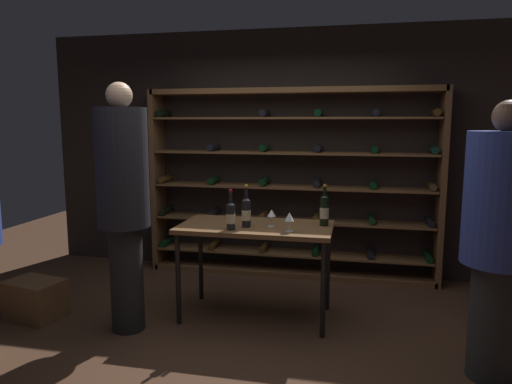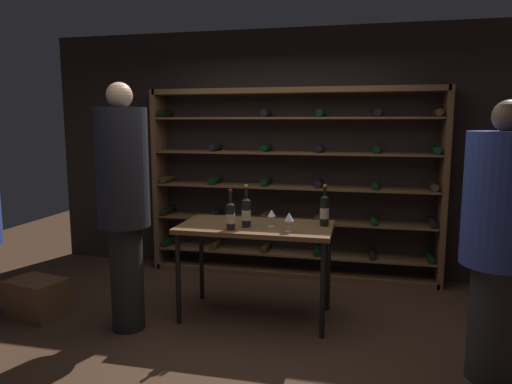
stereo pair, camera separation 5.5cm
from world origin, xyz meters
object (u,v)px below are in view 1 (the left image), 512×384
(person_bystander_red_print, at_px, (500,231))
(wine_bottle_amber_reserve, at_px, (231,216))
(person_guest_khaki, at_px, (123,196))
(wine_glass_stemmed_left, at_px, (272,214))
(tasting_table, at_px, (256,234))
(wine_glass_stemmed_center, at_px, (289,218))
(wine_crate, at_px, (35,299))
(wine_bottle_red_label, at_px, (246,212))
(wine_bottle_green_slim, at_px, (324,210))
(wine_rack, at_px, (292,185))

(person_bystander_red_print, distance_m, wine_bottle_amber_reserve, 2.02)
(person_guest_khaki, height_order, wine_glass_stemmed_left, person_guest_khaki)
(tasting_table, height_order, wine_glass_stemmed_center, wine_glass_stemmed_center)
(wine_crate, bearing_deg, wine_glass_stemmed_center, 6.42)
(person_guest_khaki, distance_m, wine_glass_stemmed_center, 1.37)
(wine_bottle_red_label, distance_m, wine_bottle_green_slim, 0.68)
(wine_glass_stemmed_center, bearing_deg, wine_bottle_green_slim, 48.59)
(person_guest_khaki, xyz_separation_m, person_bystander_red_print, (2.80, -0.17, -0.11))
(wine_bottle_amber_reserve, bearing_deg, tasting_table, 53.29)
(wine_rack, bearing_deg, tasting_table, -96.59)
(tasting_table, distance_m, wine_crate, 2.07)
(tasting_table, distance_m, wine_glass_stemmed_center, 0.43)
(person_guest_khaki, height_order, person_bystander_red_print, person_guest_khaki)
(wine_bottle_red_label, bearing_deg, person_bystander_red_print, -16.84)
(tasting_table, relative_size, wine_crate, 2.80)
(wine_bottle_green_slim, bearing_deg, person_guest_khaki, -159.61)
(wine_rack, bearing_deg, wine_bottle_red_label, -98.80)
(wine_rack, distance_m, wine_crate, 2.82)
(person_bystander_red_print, xyz_separation_m, wine_glass_stemmed_left, (-1.65, 0.62, -0.08))
(wine_bottle_red_label, relative_size, wine_bottle_amber_reserve, 1.07)
(wine_bottle_red_label, bearing_deg, wine_glass_stemmed_center, -14.57)
(person_guest_khaki, bearing_deg, person_bystander_red_print, -86.35)
(wine_bottle_amber_reserve, relative_size, wine_glass_stemmed_left, 2.27)
(wine_bottle_amber_reserve, xyz_separation_m, wine_glass_stemmed_center, (0.49, 0.03, -0.00))
(person_guest_khaki, relative_size, wine_bottle_red_label, 5.59)
(person_bystander_red_print, bearing_deg, tasting_table, -134.76)
(wine_rack, relative_size, wine_crate, 6.80)
(person_bystander_red_print, distance_m, wine_crate, 3.84)
(person_guest_khaki, height_order, wine_crate, person_guest_khaki)
(tasting_table, height_order, person_guest_khaki, person_guest_khaki)
(wine_bottle_red_label, distance_m, wine_glass_stemmed_center, 0.40)
(person_guest_khaki, xyz_separation_m, wine_glass_stemmed_left, (1.15, 0.45, -0.19))
(wine_glass_stemmed_left, bearing_deg, wine_rack, 90.20)
(wine_glass_stemmed_center, bearing_deg, wine_bottle_red_label, 165.43)
(wine_bottle_amber_reserve, bearing_deg, wine_glass_stemmed_left, 30.67)
(wine_bottle_red_label, bearing_deg, tasting_table, 56.17)
(wine_bottle_red_label, xyz_separation_m, wine_bottle_green_slim, (0.65, 0.20, 0.01))
(tasting_table, xyz_separation_m, wine_bottle_amber_reserve, (-0.17, -0.22, 0.20))
(wine_rack, xyz_separation_m, person_guest_khaki, (-1.15, -1.73, 0.10))
(person_guest_khaki, bearing_deg, wine_bottle_amber_reserve, -65.36)
(tasting_table, distance_m, person_guest_khaki, 1.18)
(wine_bottle_amber_reserve, bearing_deg, person_bystander_red_print, -12.45)
(wine_crate, bearing_deg, person_bystander_red_print, -3.20)
(wine_bottle_green_slim, distance_m, wine_bottle_amber_reserve, 0.83)
(person_bystander_red_print, relative_size, wine_glass_stemmed_left, 12.46)
(tasting_table, distance_m, person_bystander_red_print, 1.94)
(wine_crate, relative_size, wine_bottle_amber_reserve, 1.40)
(wine_rack, relative_size, wine_glass_stemmed_center, 19.84)
(person_guest_khaki, bearing_deg, wine_bottle_red_label, -60.16)
(tasting_table, bearing_deg, wine_glass_stemmed_center, -30.98)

